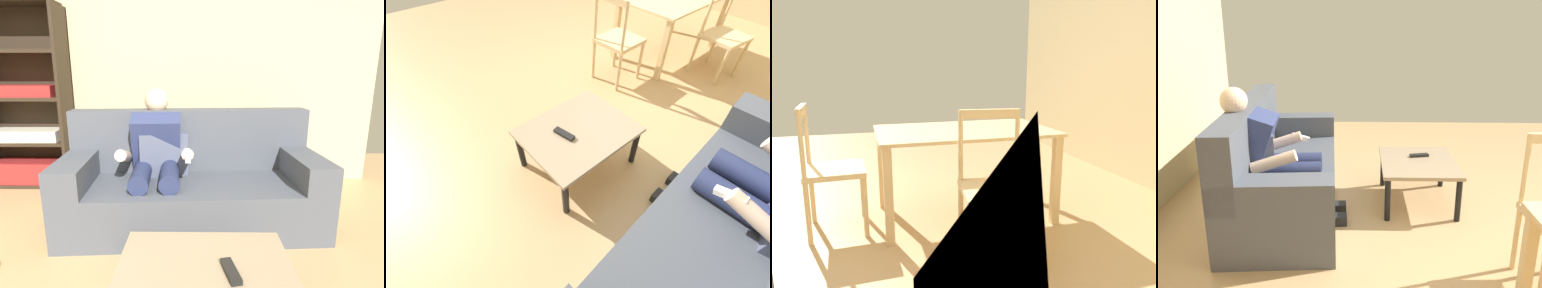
% 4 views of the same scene
% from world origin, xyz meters
% --- Properties ---
extents(ground_plane, '(8.15, 8.15, 0.00)m').
position_xyz_m(ground_plane, '(0.00, 0.00, 0.00)').
color(ground_plane, tan).
extents(dining_table, '(1.36, 0.81, 0.72)m').
position_xyz_m(dining_table, '(-1.05, -0.04, 0.61)').
color(dining_table, '#D1B27F').
rests_on(dining_table, ground_plane).
extents(dining_chair_near_wall, '(0.47, 0.47, 0.94)m').
position_xyz_m(dining_chair_near_wall, '(-1.06, 0.63, 0.46)').
color(dining_chair_near_wall, '#D1B27F').
rests_on(dining_chair_near_wall, ground_plane).
extents(dining_chair_facing_couch, '(0.43, 0.43, 0.94)m').
position_xyz_m(dining_chair_facing_couch, '(-0.04, -0.04, 0.47)').
color(dining_chair_facing_couch, '#D1B27F').
rests_on(dining_chair_facing_couch, ground_plane).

